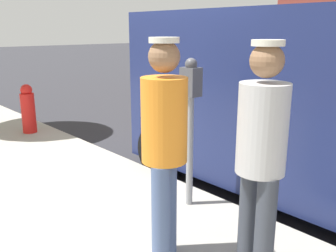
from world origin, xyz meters
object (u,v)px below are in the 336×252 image
object	(u,v)px
parking_meter_near	(190,108)
fire_hydrant	(28,109)
pedestrian_in_orange	(164,140)
pedestrian_in_gray	(261,150)

from	to	relation	value
parking_meter_near	fire_hydrant	bearing A→B (deg)	-88.52
parking_meter_near	fire_hydrant	distance (m)	3.93
pedestrian_in_orange	pedestrian_in_gray	bearing A→B (deg)	119.93
parking_meter_near	pedestrian_in_orange	xyz separation A→B (m)	(0.84, 0.55, -0.03)
pedestrian_in_gray	pedestrian_in_orange	size ratio (longest dim) A/B	0.99
parking_meter_near	pedestrian_in_orange	world-z (taller)	pedestrian_in_orange
fire_hydrant	pedestrian_in_gray	bearing A→B (deg)	85.54
fire_hydrant	parking_meter_near	bearing A→B (deg)	91.48
parking_meter_near	pedestrian_in_orange	size ratio (longest dim) A/B	0.88
pedestrian_in_gray	parking_meter_near	bearing A→B (deg)	-113.11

